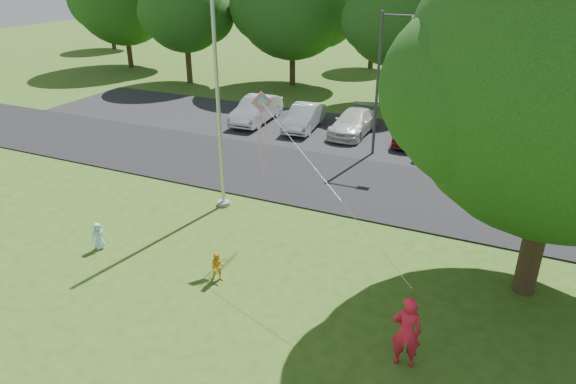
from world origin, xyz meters
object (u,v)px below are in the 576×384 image
at_px(trash_can, 421,153).
at_px(child_yellow, 218,267).
at_px(flagpole, 218,101).
at_px(street_lamp, 384,73).
at_px(child_blue, 98,236).
at_px(big_tree, 565,85).
at_px(woman, 406,332).
at_px(kite, 264,117).

xyz_separation_m(trash_can, child_yellow, (-3.52, -12.55, 0.06)).
bearing_deg(flagpole, street_lamp, 63.39).
distance_m(trash_can, child_blue, 14.99).
distance_m(big_tree, child_blue, 14.44).
xyz_separation_m(street_lamp, woman, (4.42, -13.70, -3.11)).
relative_size(flagpole, big_tree, 0.96).
distance_m(trash_can, woman, 13.90).
distance_m(flagpole, trash_can, 10.73).
xyz_separation_m(woman, child_yellow, (-5.87, 1.14, -0.48)).
height_order(flagpole, child_yellow, flagpole).
xyz_separation_m(big_tree, kite, (-8.10, -0.40, -1.70)).
bearing_deg(kite, trash_can, 32.96).
distance_m(street_lamp, big_tree, 11.75).
bearing_deg(child_yellow, trash_can, 47.14).
bearing_deg(kite, child_blue, 172.59).
distance_m(flagpole, big_tree, 11.10).
bearing_deg(street_lamp, child_yellow, -97.69).
height_order(flagpole, trash_can, flagpole).
height_order(child_blue, kite, kite).
distance_m(flagpole, kite, 3.26).
bearing_deg(kite, flagpole, 109.64).
relative_size(street_lamp, child_blue, 7.16).
height_order(trash_can, child_yellow, child_yellow).
xyz_separation_m(child_yellow, child_blue, (-4.61, -0.04, -0.01)).
relative_size(trash_can, woman, 0.43).
relative_size(street_lamp, big_tree, 0.65).
height_order(street_lamp, child_blue, street_lamp).
bearing_deg(street_lamp, child_blue, -116.81).
relative_size(woman, child_yellow, 2.00).
bearing_deg(street_lamp, trash_can, -1.25).
distance_m(trash_can, big_tree, 11.91).
height_order(flagpole, kite, flagpole).
distance_m(child_blue, kite, 6.82).
relative_size(street_lamp, trash_can, 8.19).
distance_m(flagpole, child_yellow, 6.39).
bearing_deg(big_tree, woman, -119.04).
distance_m(big_tree, woman, 7.14).
xyz_separation_m(street_lamp, child_yellow, (-1.45, -12.56, -3.58)).
relative_size(flagpole, woman, 5.21).
height_order(flagpole, woman, flagpole).
bearing_deg(flagpole, kite, -32.20).
distance_m(trash_can, child_yellow, 13.04).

